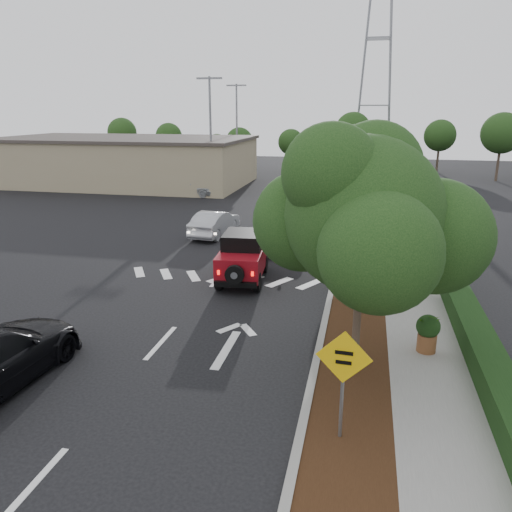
% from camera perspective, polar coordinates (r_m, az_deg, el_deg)
% --- Properties ---
extents(ground, '(120.00, 120.00, 0.00)m').
position_cam_1_polar(ground, '(15.15, -10.81, -9.70)').
color(ground, black).
rests_on(ground, ground).
extents(curb, '(0.20, 70.00, 0.15)m').
position_cam_1_polar(curb, '(25.31, 9.72, 1.26)').
color(curb, '#9E9B93').
rests_on(curb, ground).
extents(planting_strip, '(1.80, 70.00, 0.12)m').
position_cam_1_polar(planting_strip, '(25.29, 11.98, 1.09)').
color(planting_strip, black).
rests_on(planting_strip, ground).
extents(sidewalk, '(2.00, 70.00, 0.12)m').
position_cam_1_polar(sidewalk, '(25.36, 16.27, 0.83)').
color(sidewalk, gray).
rests_on(sidewalk, ground).
extents(hedge, '(0.80, 70.00, 0.80)m').
position_cam_1_polar(hedge, '(25.42, 19.48, 1.37)').
color(hedge, black).
rests_on(hedge, ground).
extents(commercial_building, '(22.00, 12.00, 4.00)m').
position_cam_1_polar(commercial_building, '(47.84, -14.74, 10.40)').
color(commercial_building, '#9C8E6C').
rests_on(commercial_building, ground).
extents(transmission_tower, '(7.00, 4.00, 28.00)m').
position_cam_1_polar(transmission_tower, '(60.79, 12.92, 9.81)').
color(transmission_tower, slate).
rests_on(transmission_tower, ground).
extents(street_tree_near, '(3.80, 3.80, 5.92)m').
position_cam_1_polar(street_tree_near, '(13.64, 11.10, -12.85)').
color(street_tree_near, black).
rests_on(street_tree_near, ground).
extents(street_tree_mid, '(3.20, 3.20, 5.32)m').
position_cam_1_polar(street_tree_mid, '(20.05, 11.72, -3.14)').
color(street_tree_mid, black).
rests_on(street_tree_mid, ground).
extents(street_tree_far, '(3.40, 3.40, 5.62)m').
position_cam_1_polar(street_tree_far, '(26.28, 12.01, 1.53)').
color(street_tree_far, black).
rests_on(street_tree_far, ground).
extents(light_pole_a, '(2.00, 0.22, 9.00)m').
position_cam_1_polar(light_pole_a, '(40.83, -5.03, 7.08)').
color(light_pole_a, slate).
rests_on(light_pole_a, ground).
extents(light_pole_b, '(2.00, 0.22, 9.00)m').
position_cam_1_polar(light_pole_b, '(52.52, -2.15, 9.22)').
color(light_pole_b, slate).
rests_on(light_pole_b, ground).
extents(red_jeep, '(1.94, 3.84, 1.92)m').
position_cam_1_polar(red_jeep, '(19.90, -1.45, 0.01)').
color(red_jeep, black).
rests_on(red_jeep, ground).
extents(silver_suv_ahead, '(3.35, 5.28, 1.36)m').
position_cam_1_polar(silver_suv_ahead, '(24.77, 2.46, 2.60)').
color(silver_suv_ahead, '#9EA0A5').
rests_on(silver_suv_ahead, ground).
extents(silver_sedan_oncoming, '(1.84, 4.23, 1.35)m').
position_cam_1_polar(silver_sedan_oncoming, '(27.11, -4.75, 3.76)').
color(silver_sedan_oncoming, '#ABADB3').
rests_on(silver_sedan_oncoming, ground).
extents(parked_suv, '(4.73, 2.20, 1.57)m').
position_cam_1_polar(parked_suv, '(40.22, -7.65, 7.99)').
color(parked_suv, '#B2B6BA').
rests_on(parked_suv, ground).
extents(speed_hump_sign, '(1.12, 0.11, 2.37)m').
position_cam_1_polar(speed_hump_sign, '(10.25, 9.94, -12.77)').
color(speed_hump_sign, slate).
rests_on(speed_hump_sign, ground).
extents(terracotta_planter, '(0.65, 0.65, 1.14)m').
position_cam_1_polar(terracotta_planter, '(14.66, 19.05, -7.96)').
color(terracotta_planter, brown).
rests_on(terracotta_planter, ground).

